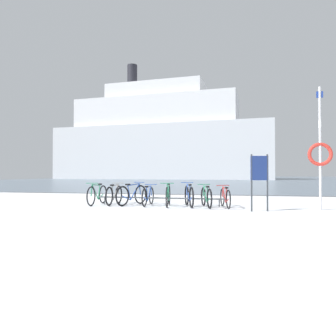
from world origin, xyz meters
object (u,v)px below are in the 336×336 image
(ferry_ship, at_px, (160,140))
(bicycle_3, at_px, (148,196))
(bicycle_0, at_px, (97,195))
(bicycle_2, at_px, (132,195))
(bicycle_5, at_px, (189,196))
(bicycle_7, at_px, (225,197))
(bicycle_4, at_px, (168,196))
(bicycle_1, at_px, (114,195))
(rescue_post, at_px, (320,151))
(bicycle_6, at_px, (206,197))
(info_sign, at_px, (259,173))

(ferry_ship, bearing_deg, bicycle_3, -77.27)
(bicycle_0, bearing_deg, bicycle_2, 4.39)
(bicycle_5, xyz_separation_m, bicycle_7, (1.25, -0.00, -0.04))
(bicycle_0, bearing_deg, bicycle_4, -1.77)
(bicycle_2, xyz_separation_m, bicycle_4, (1.40, -0.18, 0.00))
(bicycle_3, xyz_separation_m, ferry_ship, (-12.41, 54.97, 8.16))
(bicycle_0, height_order, bicycle_1, bicycle_0)
(bicycle_0, distance_m, ferry_ship, 56.62)
(bicycle_7, relative_size, ferry_ship, 0.03)
(bicycle_5, xyz_separation_m, rescue_post, (4.24, -0.15, 1.49))
(bicycle_2, relative_size, bicycle_3, 1.02)
(bicycle_0, distance_m, bicycle_2, 1.32)
(bicycle_1, height_order, bicycle_5, bicycle_5)
(rescue_post, bearing_deg, bicycle_4, 179.06)
(bicycle_1, relative_size, rescue_post, 0.43)
(bicycle_4, distance_m, bicycle_7, 1.98)
(bicycle_2, relative_size, bicycle_7, 1.06)
(bicycle_1, relative_size, bicycle_6, 1.06)
(bicycle_4, distance_m, info_sign, 3.25)
(bicycle_0, bearing_deg, info_sign, -9.27)
(bicycle_1, distance_m, bicycle_5, 2.83)
(bicycle_4, xyz_separation_m, bicycle_6, (1.34, -0.00, -0.03))
(ferry_ship, bearing_deg, bicycle_2, -77.89)
(bicycle_3, distance_m, rescue_post, 5.95)
(bicycle_6, bearing_deg, bicycle_0, 178.75)
(bicycle_5, height_order, info_sign, info_sign)
(bicycle_0, distance_m, bicycle_4, 2.72)
(bicycle_1, distance_m, bicycle_6, 3.44)
(bicycle_0, relative_size, bicycle_5, 1.09)
(bicycle_3, distance_m, info_sign, 4.03)
(bicycle_2, xyz_separation_m, bicycle_5, (2.13, -0.11, 0.00))
(bicycle_3, height_order, ferry_ship, ferry_ship)
(bicycle_1, height_order, ferry_ship, ferry_ship)
(bicycle_6, height_order, ferry_ship, ferry_ship)
(bicycle_1, height_order, bicycle_7, bicycle_1)
(info_sign, distance_m, ferry_ship, 58.75)
(bicycle_5, bearing_deg, bicycle_4, -174.27)
(info_sign, xyz_separation_m, rescue_post, (1.93, 0.77, 0.70))
(bicycle_6, bearing_deg, rescue_post, -1.21)
(bicycle_0, distance_m, bicycle_7, 4.70)
(bicycle_1, distance_m, rescue_post, 7.23)
(bicycle_7, bearing_deg, rescue_post, -2.96)
(bicycle_1, bearing_deg, rescue_post, -2.32)
(bicycle_2, height_order, bicycle_5, bicycle_5)
(rescue_post, bearing_deg, bicycle_6, 178.79)
(bicycle_2, relative_size, ferry_ship, 0.04)
(bicycle_6, bearing_deg, bicycle_1, 176.52)
(bicycle_2, relative_size, info_sign, 0.95)
(bicycle_1, bearing_deg, bicycle_4, -5.57)
(bicycle_4, xyz_separation_m, ferry_ship, (-13.19, 55.13, 8.12))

